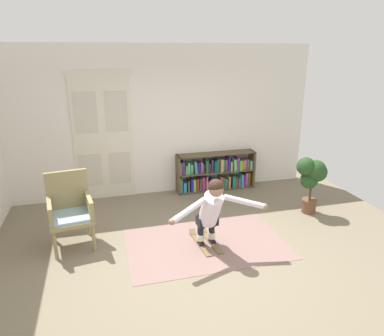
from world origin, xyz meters
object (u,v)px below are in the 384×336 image
Objects in this scene: potted_plant at (312,175)px; person_skier at (211,208)px; bookshelf at (216,173)px; wicker_chair at (70,208)px; skis_pair at (205,241)px.

potted_plant is 2.22m from person_skier.
bookshelf is 1.49× the size of wicker_chair.
skis_pair is (-2.11, -0.54, -0.68)m from potted_plant.
wicker_chair reaches higher than skis_pair.
potted_plant is (1.26, -1.50, 0.35)m from bookshelf.
person_skier is (-2.09, -0.75, -0.04)m from potted_plant.
wicker_chair is at bearing 160.41° from person_skier.
person_skier is (-0.83, -2.25, 0.31)m from bookshelf.
person_skier reaches higher than bookshelf.
bookshelf is at bearing 130.00° from potted_plant.
skis_pair is 0.54× the size of person_skier.
bookshelf is at bearing 69.83° from person_skier.
person_skier is (0.02, -0.21, 0.64)m from skis_pair.
bookshelf is 2.42m from person_skier.
bookshelf is 1.99m from potted_plant.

